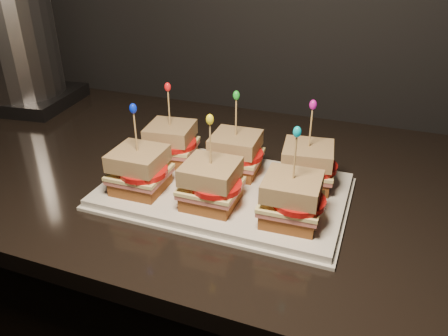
% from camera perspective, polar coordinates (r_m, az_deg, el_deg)
% --- Properties ---
extents(granite_slab, '(2.26, 0.71, 0.03)m').
position_cam_1_polar(granite_slab, '(0.84, 8.91, -2.80)').
color(granite_slab, black).
rests_on(granite_slab, cabinet).
extents(platter, '(0.42, 0.26, 0.02)m').
position_cam_1_polar(platter, '(0.78, 0.00, -2.98)').
color(platter, white).
rests_on(platter, granite_slab).
extents(platter_rim, '(0.43, 0.27, 0.01)m').
position_cam_1_polar(platter_rim, '(0.78, 0.00, -3.36)').
color(platter_rim, white).
rests_on(platter_rim, granite_slab).
extents(sandwich_0_bread_bot, '(0.09, 0.09, 0.02)m').
position_cam_1_polar(sandwich_0_bread_bot, '(0.87, -6.82, 1.72)').
color(sandwich_0_bread_bot, '#583116').
rests_on(sandwich_0_bread_bot, platter).
extents(sandwich_0_ham, '(0.10, 0.10, 0.01)m').
position_cam_1_polar(sandwich_0_ham, '(0.86, -6.88, 2.64)').
color(sandwich_0_ham, '#B6534F').
rests_on(sandwich_0_ham, sandwich_0_bread_bot).
extents(sandwich_0_cheese, '(0.10, 0.10, 0.01)m').
position_cam_1_polar(sandwich_0_cheese, '(0.86, -6.91, 3.07)').
color(sandwich_0_cheese, '#FCEE98').
rests_on(sandwich_0_cheese, sandwich_0_ham).
extents(sandwich_0_tomato, '(0.08, 0.08, 0.01)m').
position_cam_1_polar(sandwich_0_tomato, '(0.84, -6.39, 3.25)').
color(sandwich_0_tomato, red).
rests_on(sandwich_0_tomato, sandwich_0_cheese).
extents(sandwich_0_bread_top, '(0.09, 0.09, 0.03)m').
position_cam_1_polar(sandwich_0_bread_top, '(0.85, -7.01, 4.68)').
color(sandwich_0_bread_top, brown).
rests_on(sandwich_0_bread_top, sandwich_0_tomato).
extents(sandwich_0_pick, '(0.00, 0.00, 0.09)m').
position_cam_1_polar(sandwich_0_pick, '(0.83, -7.19, 7.49)').
color(sandwich_0_pick, tan).
rests_on(sandwich_0_pick, sandwich_0_bread_top).
extents(sandwich_0_frill, '(0.01, 0.01, 0.02)m').
position_cam_1_polar(sandwich_0_frill, '(0.82, -7.38, 10.45)').
color(sandwich_0_frill, red).
rests_on(sandwich_0_frill, sandwich_0_pick).
extents(sandwich_1_bread_bot, '(0.09, 0.09, 0.02)m').
position_cam_1_polar(sandwich_1_bread_bot, '(0.82, 1.49, 0.26)').
color(sandwich_1_bread_bot, '#583116').
rests_on(sandwich_1_bread_bot, platter).
extents(sandwich_1_ham, '(0.09, 0.09, 0.01)m').
position_cam_1_polar(sandwich_1_ham, '(0.81, 1.50, 1.23)').
color(sandwich_1_ham, '#B6534F').
rests_on(sandwich_1_ham, sandwich_1_bread_bot).
extents(sandwich_1_cheese, '(0.10, 0.09, 0.01)m').
position_cam_1_polar(sandwich_1_cheese, '(0.81, 1.51, 1.67)').
color(sandwich_1_cheese, '#FCEE98').
rests_on(sandwich_1_cheese, sandwich_1_ham).
extents(sandwich_1_tomato, '(0.08, 0.08, 0.01)m').
position_cam_1_polar(sandwich_1_tomato, '(0.80, 2.18, 1.84)').
color(sandwich_1_tomato, red).
rests_on(sandwich_1_tomato, sandwich_1_cheese).
extents(sandwich_1_bread_top, '(0.09, 0.09, 0.03)m').
position_cam_1_polar(sandwich_1_bread_top, '(0.80, 1.53, 3.37)').
color(sandwich_1_bread_top, brown).
rests_on(sandwich_1_bread_top, sandwich_1_tomato).
extents(sandwich_1_pick, '(0.00, 0.00, 0.09)m').
position_cam_1_polar(sandwich_1_pick, '(0.78, 1.57, 6.33)').
color(sandwich_1_pick, tan).
rests_on(sandwich_1_pick, sandwich_1_bread_top).
extents(sandwich_1_frill, '(0.01, 0.01, 0.02)m').
position_cam_1_polar(sandwich_1_frill, '(0.76, 1.62, 9.47)').
color(sandwich_1_frill, green).
rests_on(sandwich_1_frill, sandwich_1_pick).
extents(sandwich_2_bread_bot, '(0.09, 0.09, 0.02)m').
position_cam_1_polar(sandwich_2_bread_bot, '(0.79, 10.61, -1.34)').
color(sandwich_2_bread_bot, '#583116').
rests_on(sandwich_2_bread_bot, platter).
extents(sandwich_2_ham, '(0.10, 0.10, 0.01)m').
position_cam_1_polar(sandwich_2_ham, '(0.78, 10.70, -0.35)').
color(sandwich_2_ham, '#B6534F').
rests_on(sandwich_2_ham, sandwich_2_bread_bot).
extents(sandwich_2_cheese, '(0.10, 0.10, 0.01)m').
position_cam_1_polar(sandwich_2_cheese, '(0.78, 10.75, 0.10)').
color(sandwich_2_cheese, '#FCEE98').
rests_on(sandwich_2_cheese, sandwich_2_ham).
extents(sandwich_2_tomato, '(0.08, 0.08, 0.01)m').
position_cam_1_polar(sandwich_2_tomato, '(0.77, 11.58, 0.25)').
color(sandwich_2_tomato, red).
rests_on(sandwich_2_tomato, sandwich_2_cheese).
extents(sandwich_2_bread_top, '(0.09, 0.09, 0.03)m').
position_cam_1_polar(sandwich_2_bread_top, '(0.77, 10.92, 1.84)').
color(sandwich_2_bread_top, brown).
rests_on(sandwich_2_bread_top, sandwich_2_tomato).
extents(sandwich_2_pick, '(0.00, 0.00, 0.09)m').
position_cam_1_polar(sandwich_2_pick, '(0.75, 11.23, 4.88)').
color(sandwich_2_pick, tan).
rests_on(sandwich_2_pick, sandwich_2_bread_top).
extents(sandwich_2_frill, '(0.01, 0.01, 0.02)m').
position_cam_1_polar(sandwich_2_frill, '(0.73, 11.55, 8.11)').
color(sandwich_2_frill, '#C213A1').
rests_on(sandwich_2_frill, sandwich_2_pick).
extents(sandwich_3_bread_bot, '(0.08, 0.08, 0.02)m').
position_cam_1_polar(sandwich_3_bread_bot, '(0.78, -10.81, -1.96)').
color(sandwich_3_bread_bot, '#583116').
rests_on(sandwich_3_bread_bot, platter).
extents(sandwich_3_ham, '(0.09, 0.09, 0.01)m').
position_cam_1_polar(sandwich_3_ham, '(0.77, -10.92, -0.96)').
color(sandwich_3_ham, '#B6534F').
rests_on(sandwich_3_ham, sandwich_3_bread_bot).
extents(sandwich_3_cheese, '(0.09, 0.09, 0.01)m').
position_cam_1_polar(sandwich_3_cheese, '(0.76, -10.96, -0.51)').
color(sandwich_3_cheese, '#FCEE98').
rests_on(sandwich_3_cheese, sandwich_3_ham).
extents(sandwich_3_tomato, '(0.08, 0.08, 0.01)m').
position_cam_1_polar(sandwich_3_tomato, '(0.75, -10.46, -0.36)').
color(sandwich_3_tomato, red).
rests_on(sandwich_3_tomato, sandwich_3_cheese).
extents(sandwich_3_bread_top, '(0.09, 0.09, 0.03)m').
position_cam_1_polar(sandwich_3_bread_top, '(0.75, -11.14, 1.26)').
color(sandwich_3_bread_top, brown).
rests_on(sandwich_3_bread_top, sandwich_3_tomato).
extents(sandwich_3_pick, '(0.00, 0.00, 0.09)m').
position_cam_1_polar(sandwich_3_pick, '(0.73, -11.46, 4.35)').
color(sandwich_3_pick, tan).
rests_on(sandwich_3_pick, sandwich_3_bread_top).
extents(sandwich_3_frill, '(0.01, 0.01, 0.02)m').
position_cam_1_polar(sandwich_3_frill, '(0.72, -11.80, 7.63)').
color(sandwich_3_frill, '#0823E4').
rests_on(sandwich_3_frill, sandwich_3_pick).
extents(sandwich_4_bread_bot, '(0.08, 0.08, 0.02)m').
position_cam_1_polar(sandwich_4_bread_bot, '(0.72, -1.69, -3.88)').
color(sandwich_4_bread_bot, '#583116').
rests_on(sandwich_4_bread_bot, platter).
extents(sandwich_4_ham, '(0.09, 0.09, 0.01)m').
position_cam_1_polar(sandwich_4_ham, '(0.71, -1.71, -2.82)').
color(sandwich_4_ham, '#B6534F').
rests_on(sandwich_4_ham, sandwich_4_bread_bot).
extents(sandwich_4_cheese, '(0.09, 0.09, 0.01)m').
position_cam_1_polar(sandwich_4_cheese, '(0.71, -1.72, -2.34)').
color(sandwich_4_cheese, '#FCEE98').
rests_on(sandwich_4_cheese, sandwich_4_ham).
extents(sandwich_4_tomato, '(0.08, 0.08, 0.01)m').
position_cam_1_polar(sandwich_4_tomato, '(0.70, -1.00, -2.22)').
color(sandwich_4_tomato, red).
rests_on(sandwich_4_tomato, sandwich_4_cheese).
extents(sandwich_4_bread_top, '(0.09, 0.09, 0.03)m').
position_cam_1_polar(sandwich_4_bread_top, '(0.70, -1.75, -0.47)').
color(sandwich_4_bread_top, brown).
rests_on(sandwich_4_bread_top, sandwich_4_tomato).
extents(sandwich_4_pick, '(0.00, 0.00, 0.09)m').
position_cam_1_polar(sandwich_4_pick, '(0.68, -1.80, 2.83)').
color(sandwich_4_pick, tan).
rests_on(sandwich_4_pick, sandwich_4_bread_top).
extents(sandwich_4_frill, '(0.01, 0.01, 0.02)m').
position_cam_1_polar(sandwich_4_frill, '(0.66, -1.86, 6.37)').
color(sandwich_4_frill, yellow).
rests_on(sandwich_4_frill, sandwich_4_pick).
extents(sandwich_5_bread_bot, '(0.09, 0.09, 0.02)m').
position_cam_1_polar(sandwich_5_bread_bot, '(0.69, 8.63, -5.91)').
color(sandwich_5_bread_bot, '#583116').
rests_on(sandwich_5_bread_bot, platter).
extents(sandwich_5_ham, '(0.09, 0.09, 0.01)m').
position_cam_1_polar(sandwich_5_ham, '(0.68, 8.72, -4.83)').
color(sandwich_5_ham, '#B6534F').
rests_on(sandwich_5_ham, sandwich_5_bread_bot).
extents(sandwich_5_cheese, '(0.10, 0.09, 0.01)m').
position_cam_1_polar(sandwich_5_cheese, '(0.68, 8.76, -4.34)').
color(sandwich_5_cheese, '#FCEE98').
rests_on(sandwich_5_cheese, sandwich_5_ham).
extents(sandwich_5_tomato, '(0.08, 0.08, 0.01)m').
position_cam_1_polar(sandwich_5_tomato, '(0.67, 9.70, -4.24)').
color(sandwich_5_tomato, red).
rests_on(sandwich_5_tomato, sandwich_5_cheese).
extents(sandwich_5_bread_top, '(0.09, 0.09, 0.03)m').
position_cam_1_polar(sandwich_5_bread_top, '(0.66, 8.93, -2.42)').
color(sandwich_5_bread_top, brown).
rests_on(sandwich_5_bread_top, sandwich_5_tomato).
extents(sandwich_5_pick, '(0.00, 0.00, 0.09)m').
position_cam_1_polar(sandwich_5_pick, '(0.64, 9.22, 1.00)').
color(sandwich_5_pick, tan).
rests_on(sandwich_5_pick, sandwich_5_bread_top).
extents(sandwich_5_frill, '(0.01, 0.01, 0.02)m').
position_cam_1_polar(sandwich_5_frill, '(0.62, 9.53, 4.68)').
color(sandwich_5_frill, '#04AAC1').
rests_on(sandwich_5_frill, sandwich_5_pick).
extents(appliance_base, '(0.30, 0.26, 0.03)m').
position_cam_1_polar(appliance_base, '(1.34, -24.69, 8.35)').
color(appliance_base, '#262628').
rests_on(appliance_base, granite_slab).
extents(appliance_body, '(0.23, 0.23, 0.30)m').
position_cam_1_polar(appliance_body, '(1.30, -26.18, 15.20)').
color(appliance_body, silver).
rests_on(appliance_body, appliance_base).
extents(appliance, '(0.27, 0.23, 0.35)m').
position_cam_1_polar(appliance, '(1.30, -26.13, 14.96)').
color(appliance, silver).
rests_on(appliance, granite_slab).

